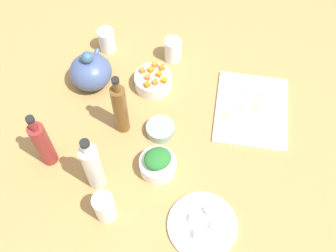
{
  "coord_description": "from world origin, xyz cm",
  "views": [
    {
      "loc": [
        -71.19,
        -17.05,
        124.83
      ],
      "look_at": [
        0.0,
        0.0,
        8.0
      ],
      "focal_mm": 43.35,
      "sensor_mm": 36.0,
      "label": 1
    }
  ],
  "objects_px": {
    "plate_tofu": "(202,225)",
    "drinking_glass_2": "(105,207)",
    "bottle_1": "(120,109)",
    "bowl_carrots": "(153,81)",
    "teapot": "(91,71)",
    "bottle_2": "(93,167)",
    "cutting_board": "(252,109)",
    "bowl_small_side": "(160,130)",
    "bottle_0": "(43,144)",
    "drinking_glass_0": "(107,40)",
    "drinking_glass_1": "(173,50)",
    "bowl_greens": "(157,165)"
  },
  "relations": [
    {
      "from": "teapot",
      "to": "bottle_2",
      "type": "xyz_separation_m",
      "value": [
        -0.39,
        -0.15,
        0.05
      ]
    },
    {
      "from": "bowl_small_side",
      "to": "drinking_glass_2",
      "type": "xyz_separation_m",
      "value": [
        -0.33,
        0.09,
        0.04
      ]
    },
    {
      "from": "drinking_glass_2",
      "to": "teapot",
      "type": "bearing_deg",
      "value": 23.75
    },
    {
      "from": "bowl_small_side",
      "to": "drinking_glass_2",
      "type": "distance_m",
      "value": 0.34
    },
    {
      "from": "plate_tofu",
      "to": "drinking_glass_2",
      "type": "xyz_separation_m",
      "value": [
        -0.03,
        0.3,
        0.05
      ]
    },
    {
      "from": "drinking_glass_1",
      "to": "drinking_glass_2",
      "type": "xyz_separation_m",
      "value": [
        -0.67,
        0.05,
        0.01
      ]
    },
    {
      "from": "bowl_small_side",
      "to": "bowl_carrots",
      "type": "bearing_deg",
      "value": 21.25
    },
    {
      "from": "drinking_glass_0",
      "to": "drinking_glass_1",
      "type": "xyz_separation_m",
      "value": [
        0.01,
        -0.26,
        0.0
      ]
    },
    {
      "from": "bowl_greens",
      "to": "bottle_2",
      "type": "height_order",
      "value": "bottle_2"
    },
    {
      "from": "cutting_board",
      "to": "drinking_glass_0",
      "type": "height_order",
      "value": "drinking_glass_0"
    },
    {
      "from": "bottle_1",
      "to": "bowl_carrots",
      "type": "bearing_deg",
      "value": -15.74
    },
    {
      "from": "cutting_board",
      "to": "bowl_greens",
      "type": "distance_m",
      "value": 0.41
    },
    {
      "from": "bottle_0",
      "to": "bottle_2",
      "type": "relative_size",
      "value": 0.97
    },
    {
      "from": "plate_tofu",
      "to": "bottle_0",
      "type": "bearing_deg",
      "value": 78.68
    },
    {
      "from": "teapot",
      "to": "bowl_small_side",
      "type": "bearing_deg",
      "value": -117.43
    },
    {
      "from": "plate_tofu",
      "to": "drinking_glass_2",
      "type": "distance_m",
      "value": 0.3
    },
    {
      "from": "cutting_board",
      "to": "bottle_1",
      "type": "xyz_separation_m",
      "value": [
        -0.18,
        0.43,
        0.11
      ]
    },
    {
      "from": "bowl_carrots",
      "to": "drinking_glass_2",
      "type": "relative_size",
      "value": 1.18
    },
    {
      "from": "cutting_board",
      "to": "bowl_carrots",
      "type": "distance_m",
      "value": 0.38
    },
    {
      "from": "plate_tofu",
      "to": "teapot",
      "type": "height_order",
      "value": "teapot"
    },
    {
      "from": "cutting_board",
      "to": "bowl_greens",
      "type": "xyz_separation_m",
      "value": [
        -0.31,
        0.27,
        0.02
      ]
    },
    {
      "from": "drinking_glass_0",
      "to": "teapot",
      "type": "bearing_deg",
      "value": 179.03
    },
    {
      "from": "bowl_greens",
      "to": "bottle_1",
      "type": "height_order",
      "value": "bottle_1"
    },
    {
      "from": "drinking_glass_0",
      "to": "bowl_greens",
      "type": "bearing_deg",
      "value": -145.53
    },
    {
      "from": "bowl_greens",
      "to": "bottle_2",
      "type": "bearing_deg",
      "value": 116.57
    },
    {
      "from": "teapot",
      "to": "drinking_glass_2",
      "type": "relative_size",
      "value": 1.46
    },
    {
      "from": "bottle_0",
      "to": "bottle_2",
      "type": "xyz_separation_m",
      "value": [
        -0.04,
        -0.18,
        0.0
      ]
    },
    {
      "from": "bottle_0",
      "to": "teapot",
      "type": "bearing_deg",
      "value": -5.23
    },
    {
      "from": "teapot",
      "to": "drinking_glass_0",
      "type": "relative_size",
      "value": 1.79
    },
    {
      "from": "bowl_small_side",
      "to": "teapot",
      "type": "distance_m",
      "value": 0.34
    },
    {
      "from": "plate_tofu",
      "to": "bowl_small_side",
      "type": "height_order",
      "value": "bowl_small_side"
    },
    {
      "from": "bottle_0",
      "to": "bowl_greens",
      "type": "bearing_deg",
      "value": -82.47
    },
    {
      "from": "plate_tofu",
      "to": "bowl_greens",
      "type": "height_order",
      "value": "bowl_greens"
    },
    {
      "from": "plate_tofu",
      "to": "bowl_greens",
      "type": "relative_size",
      "value": 1.78
    },
    {
      "from": "bottle_0",
      "to": "bowl_small_side",
      "type": "bearing_deg",
      "value": -60.54
    },
    {
      "from": "cutting_board",
      "to": "drinking_glass_2",
      "type": "height_order",
      "value": "drinking_glass_2"
    },
    {
      "from": "teapot",
      "to": "bottle_1",
      "type": "bearing_deg",
      "value": -134.39
    },
    {
      "from": "bowl_small_side",
      "to": "drinking_glass_1",
      "type": "distance_m",
      "value": 0.35
    },
    {
      "from": "teapot",
      "to": "drinking_glass_2",
      "type": "distance_m",
      "value": 0.53
    },
    {
      "from": "plate_tofu",
      "to": "drinking_glass_0",
      "type": "distance_m",
      "value": 0.81
    },
    {
      "from": "bowl_small_side",
      "to": "drinking_glass_0",
      "type": "xyz_separation_m",
      "value": [
        0.33,
        0.3,
        0.03
      ]
    },
    {
      "from": "bowl_carrots",
      "to": "drinking_glass_0",
      "type": "distance_m",
      "value": 0.26
    },
    {
      "from": "bottle_0",
      "to": "bottle_2",
      "type": "bearing_deg",
      "value": -102.9
    },
    {
      "from": "bowl_small_side",
      "to": "bottle_0",
      "type": "distance_m",
      "value": 0.39
    },
    {
      "from": "plate_tofu",
      "to": "bottle_2",
      "type": "height_order",
      "value": "bottle_2"
    },
    {
      "from": "bottle_1",
      "to": "drinking_glass_2",
      "type": "height_order",
      "value": "bottle_1"
    },
    {
      "from": "plate_tofu",
      "to": "teapot",
      "type": "xyz_separation_m",
      "value": [
        0.45,
        0.51,
        0.06
      ]
    },
    {
      "from": "bowl_carrots",
      "to": "bottle_2",
      "type": "distance_m",
      "value": 0.44
    },
    {
      "from": "drinking_glass_2",
      "to": "bottle_1",
      "type": "bearing_deg",
      "value": 7.86
    },
    {
      "from": "bowl_greens",
      "to": "drinking_glass_1",
      "type": "xyz_separation_m",
      "value": [
        0.49,
        0.06,
        0.02
      ]
    }
  ]
}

